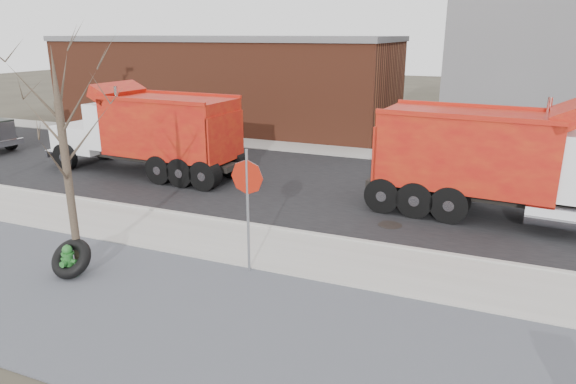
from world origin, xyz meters
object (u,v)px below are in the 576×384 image
at_px(truck_tire, 71,259).
at_px(dump_truck_red_a, 508,160).
at_px(fire_hydrant, 69,262).
at_px(stop_sign, 247,191).
at_px(dump_truck_red_b, 149,130).

relative_size(truck_tire, dump_truck_red_a, 0.11).
xyz_separation_m(fire_hydrant, stop_sign, (3.72, 1.83, 1.64)).
relative_size(truck_tire, stop_sign, 0.35).
bearing_deg(stop_sign, truck_tire, -130.33).
distance_m(fire_hydrant, stop_sign, 4.46).
distance_m(stop_sign, dump_truck_red_a, 8.21).
xyz_separation_m(fire_hydrant, truck_tire, (0.04, 0.06, 0.07)).
bearing_deg(truck_tire, dump_truck_red_a, 40.99).
bearing_deg(dump_truck_red_b, truck_tire, 118.23).
distance_m(stop_sign, dump_truck_red_b, 9.92).
height_order(fire_hydrant, truck_tire, truck_tire).
bearing_deg(stop_sign, dump_truck_red_a, 72.55).
xyz_separation_m(fire_hydrant, dump_truck_red_b, (-3.85, 8.24, 1.42)).
relative_size(stop_sign, dump_truck_red_a, 0.33).
relative_size(dump_truck_red_a, dump_truck_red_b, 1.08).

